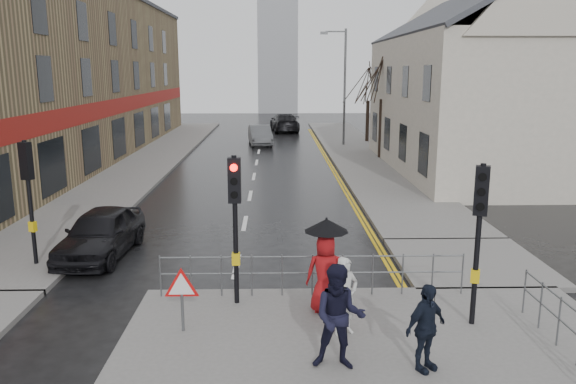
{
  "coord_description": "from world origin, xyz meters",
  "views": [
    {
      "loc": [
        1.09,
        -11.82,
        5.33
      ],
      "look_at": [
        1.44,
        3.12,
        2.09
      ],
      "focal_mm": 35.0,
      "sensor_mm": 36.0,
      "label": 1
    }
  ],
  "objects_px": {
    "pedestrian_a": "(345,296)",
    "pedestrian_b": "(339,317)",
    "pedestrian_d": "(426,328)",
    "car_parked": "(101,233)",
    "car_mid": "(260,135)",
    "pedestrian_with_umbrella": "(326,262)"
  },
  "relations": [
    {
      "from": "pedestrian_a",
      "to": "car_mid",
      "type": "distance_m",
      "value": 30.43
    },
    {
      "from": "pedestrian_d",
      "to": "car_parked",
      "type": "xyz_separation_m",
      "value": [
        -7.71,
        6.82,
        -0.24
      ]
    },
    {
      "from": "car_parked",
      "to": "car_mid",
      "type": "bearing_deg",
      "value": 85.26
    },
    {
      "from": "car_parked",
      "to": "pedestrian_d",
      "type": "bearing_deg",
      "value": -37.1
    },
    {
      "from": "pedestrian_a",
      "to": "car_parked",
      "type": "xyz_separation_m",
      "value": [
        -6.47,
        5.39,
        -0.24
      ]
    },
    {
      "from": "pedestrian_d",
      "to": "car_parked",
      "type": "distance_m",
      "value": 10.29
    },
    {
      "from": "pedestrian_b",
      "to": "pedestrian_d",
      "type": "relative_size",
      "value": 1.2
    },
    {
      "from": "pedestrian_with_umbrella",
      "to": "car_mid",
      "type": "xyz_separation_m",
      "value": [
        -2.16,
        29.24,
        -0.56
      ]
    },
    {
      "from": "pedestrian_with_umbrella",
      "to": "pedestrian_d",
      "type": "xyz_separation_m",
      "value": [
        1.53,
        -2.52,
        -0.33
      ]
    },
    {
      "from": "pedestrian_b",
      "to": "car_parked",
      "type": "xyz_separation_m",
      "value": [
        -6.2,
        6.71,
        -0.39
      ]
    },
    {
      "from": "pedestrian_a",
      "to": "pedestrian_b",
      "type": "relative_size",
      "value": 0.84
    },
    {
      "from": "pedestrian_a",
      "to": "pedestrian_d",
      "type": "height_order",
      "value": "pedestrian_a"
    },
    {
      "from": "pedestrian_a",
      "to": "car_mid",
      "type": "height_order",
      "value": "pedestrian_a"
    },
    {
      "from": "pedestrian_b",
      "to": "car_parked",
      "type": "distance_m",
      "value": 9.14
    },
    {
      "from": "car_parked",
      "to": "car_mid",
      "type": "xyz_separation_m",
      "value": [
        4.02,
        24.93,
        0.01
      ]
    },
    {
      "from": "pedestrian_a",
      "to": "pedestrian_with_umbrella",
      "type": "height_order",
      "value": "pedestrian_with_umbrella"
    },
    {
      "from": "pedestrian_b",
      "to": "car_mid",
      "type": "relative_size",
      "value": 0.45
    },
    {
      "from": "pedestrian_a",
      "to": "car_parked",
      "type": "bearing_deg",
      "value": 108.97
    },
    {
      "from": "pedestrian_b",
      "to": "pedestrian_with_umbrella",
      "type": "relative_size",
      "value": 0.91
    },
    {
      "from": "pedestrian_b",
      "to": "car_mid",
      "type": "bearing_deg",
      "value": 101.48
    },
    {
      "from": "pedestrian_b",
      "to": "pedestrian_d",
      "type": "xyz_separation_m",
      "value": [
        1.5,
        -0.12,
        -0.16
      ]
    },
    {
      "from": "pedestrian_d",
      "to": "pedestrian_with_umbrella",
      "type": "bearing_deg",
      "value": 87.5
    }
  ]
}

